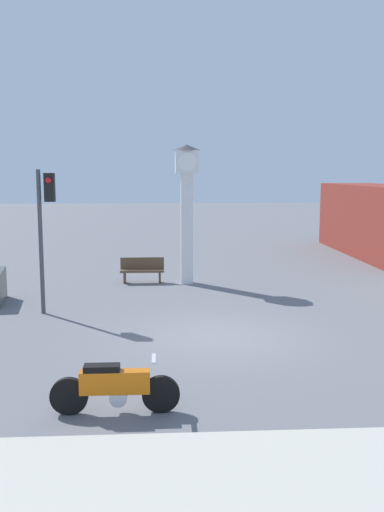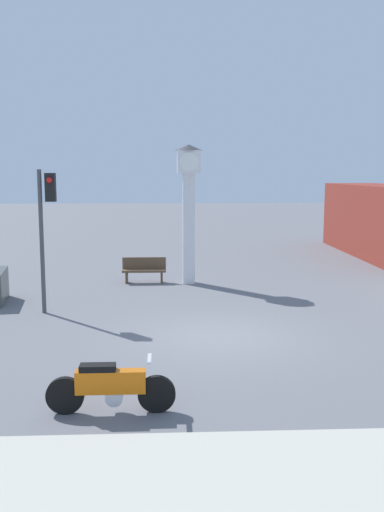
{
  "view_description": "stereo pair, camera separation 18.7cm",
  "coord_description": "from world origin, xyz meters",
  "px_view_note": "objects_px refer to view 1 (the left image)",
  "views": [
    {
      "loc": [
        -1.49,
        -13.62,
        4.05
      ],
      "look_at": [
        -0.59,
        1.34,
        1.82
      ],
      "focal_mm": 40.0,
      "sensor_mm": 36.0,
      "label": 1
    },
    {
      "loc": [
        -1.3,
        -13.63,
        4.05
      ],
      "look_at": [
        -0.59,
        1.34,
        1.82
      ],
      "focal_mm": 40.0,
      "sensor_mm": 36.0,
      "label": 2
    }
  ],
  "objects_px": {
    "clock_tower": "(187,194)",
    "traffic_light": "(45,215)",
    "motorcycle": "(115,387)",
    "bench": "(142,269)"
  },
  "relations": [
    {
      "from": "traffic_light",
      "to": "bench",
      "type": "height_order",
      "value": "traffic_light"
    },
    {
      "from": "motorcycle",
      "to": "clock_tower",
      "type": "xyz_separation_m",
      "value": [
        1.79,
        11.27,
        2.8
      ]
    },
    {
      "from": "clock_tower",
      "to": "traffic_light",
      "type": "relative_size",
      "value": 1.22
    },
    {
      "from": "clock_tower",
      "to": "traffic_light",
      "type": "height_order",
      "value": "clock_tower"
    },
    {
      "from": "motorcycle",
      "to": "bench",
      "type": "xyz_separation_m",
      "value": [
        0.16,
        11.47,
        0.03
      ]
    },
    {
      "from": "motorcycle",
      "to": "clock_tower",
      "type": "height_order",
      "value": "clock_tower"
    },
    {
      "from": "motorcycle",
      "to": "traffic_light",
      "type": "height_order",
      "value": "traffic_light"
    },
    {
      "from": "motorcycle",
      "to": "traffic_light",
      "type": "bearing_deg",
      "value": 109.22
    },
    {
      "from": "motorcycle",
      "to": "traffic_light",
      "type": "xyz_separation_m",
      "value": [
        -2.42,
        7.03,
        2.37
      ]
    },
    {
      "from": "clock_tower",
      "to": "bench",
      "type": "distance_m",
      "value": 3.22
    }
  ]
}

